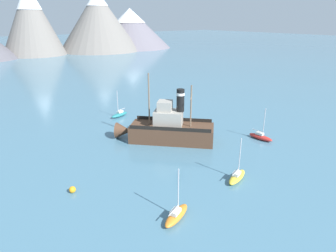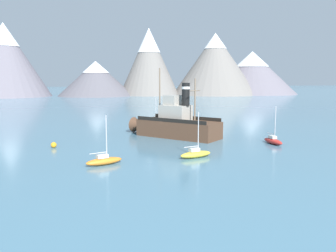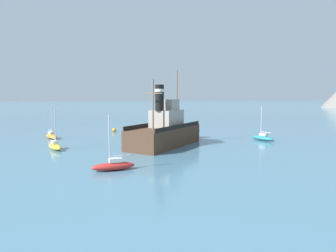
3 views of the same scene
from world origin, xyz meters
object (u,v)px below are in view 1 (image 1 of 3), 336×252
object	(u,v)px
old_tugboat	(168,129)
sailboat_yellow	(237,176)
sailboat_orange	(176,215)
sailboat_teal	(119,114)
sailboat_red	(261,137)
mooring_buoy	(72,190)

from	to	relation	value
old_tugboat	sailboat_yellow	xyz separation A→B (m)	(-0.74, -13.75, -1.40)
sailboat_orange	sailboat_teal	xyz separation A→B (m)	(10.32, 29.38, 0.00)
sailboat_teal	sailboat_red	bearing A→B (deg)	-63.12
sailboat_orange	sailboat_yellow	distance (m)	9.78
sailboat_teal	sailboat_red	xyz separation A→B (m)	(11.37, -22.42, 0.00)
sailboat_teal	old_tugboat	bearing A→B (deg)	-89.53
old_tugboat	sailboat_orange	distance (m)	18.33
old_tugboat	mooring_buoy	size ratio (longest dim) A/B	18.27
old_tugboat	sailboat_teal	size ratio (longest dim) A/B	2.59
sailboat_orange	sailboat_yellow	xyz separation A→B (m)	(9.70, 1.25, 0.00)
sailboat_teal	mooring_buoy	size ratio (longest dim) A/B	7.05
sailboat_red	mooring_buoy	xyz separation A→B (m)	(-27.55, 2.93, -0.08)
sailboat_orange	sailboat_yellow	bearing A→B (deg)	7.35
sailboat_orange	sailboat_yellow	world-z (taller)	same
old_tugboat	sailboat_teal	bearing A→B (deg)	90.47
sailboat_orange	sailboat_teal	bearing A→B (deg)	70.64
old_tugboat	sailboat_teal	distance (m)	14.45
mooring_buoy	sailboat_red	bearing A→B (deg)	-6.08
sailboat_yellow	mooring_buoy	bearing A→B (deg)	150.95
sailboat_yellow	sailboat_orange	bearing A→B (deg)	-172.65
sailboat_teal	mooring_buoy	world-z (taller)	sailboat_teal
sailboat_teal	mooring_buoy	bearing A→B (deg)	-129.70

